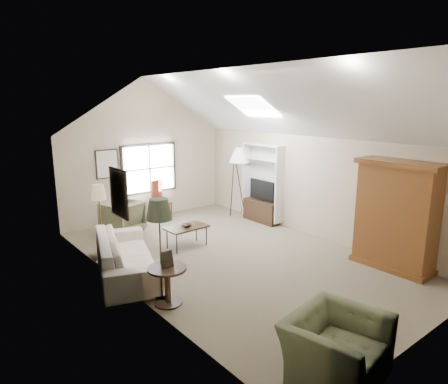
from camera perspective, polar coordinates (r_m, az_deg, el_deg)
room_shell at (r=8.19m, az=1.79°, el=11.94°), size 5.01×8.01×4.00m
window at (r=11.69m, az=-10.62°, el=3.32°), size 1.72×0.08×1.42m
skylight at (r=9.72m, az=4.23°, el=12.12°), size 0.80×1.20×0.52m
wall_art at (r=9.00m, az=-15.68°, el=2.07°), size 1.97×3.71×0.88m
armoire at (r=8.70m, az=23.41°, el=-3.12°), size 0.60×1.50×2.20m
tv_alcove at (r=11.16m, az=5.52°, el=1.48°), size 0.32×1.30×2.10m
media_console at (r=11.34m, az=5.36°, el=-2.75°), size 0.34×1.18×0.60m
tv_panel at (r=11.19m, az=5.43°, el=0.31°), size 0.05×0.90×0.55m
sofa at (r=8.20m, az=-13.87°, el=-8.68°), size 1.80×2.79×0.76m
armchair_near at (r=5.41m, az=15.70°, el=-20.59°), size 1.37×1.25×0.78m
armchair_far at (r=10.67m, az=-14.30°, el=-3.47°), size 1.13×1.15×0.82m
coffee_table at (r=9.40m, az=-5.32°, el=-6.39°), size 0.99×0.57×0.50m
bowl at (r=9.31m, az=-5.35°, el=-4.78°), size 0.24×0.24×0.06m
side_table at (r=6.91m, az=-8.04°, el=-13.10°), size 0.83×0.83×0.65m
side_chair at (r=11.72m, az=-8.82°, el=-1.07°), size 0.54×0.54×1.10m
tripod_lamp at (r=11.69m, az=2.19°, el=1.47°), size 0.78×0.78×2.07m
dark_lamp at (r=6.84m, az=-9.06°, el=-8.11°), size 0.55×0.55×1.81m
tan_lamp at (r=9.11m, az=-17.23°, el=-3.81°), size 0.41×0.41×1.63m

